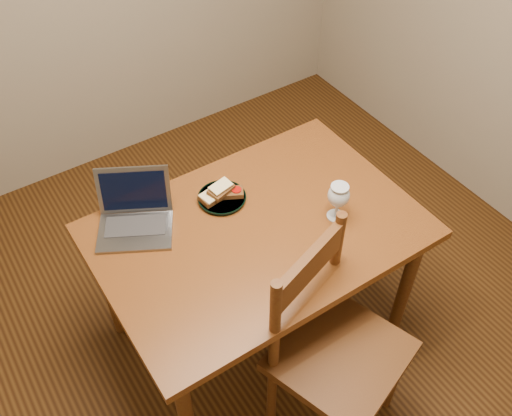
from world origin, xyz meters
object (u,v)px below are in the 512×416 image
table (258,242)px  laptop (135,212)px  chair (336,343)px  milk_glass (338,202)px  plate (222,198)px

table → laptop: 0.52m
chair → laptop: (-0.41, 0.82, 0.25)m
table → milk_glass: 0.37m
plate → milk_glass: bearing=-45.2°
chair → laptop: bearing=98.6°
laptop → plate: bearing=15.7°
table → laptop: (-0.40, 0.31, 0.14)m
plate → laptop: size_ratio=0.53×
table → milk_glass: bearing=-22.0°
table → chair: chair is taller
chair → milk_glass: 0.56m
milk_glass → laptop: 0.82m
plate → table: bearing=-80.5°
chair → milk_glass: (0.29, 0.39, 0.28)m
table → milk_glass: (0.31, -0.12, 0.17)m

